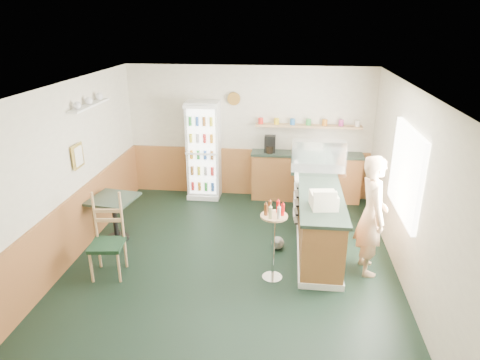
# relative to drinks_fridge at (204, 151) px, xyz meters

# --- Properties ---
(ground) EXTENTS (6.00, 6.00, 0.00)m
(ground) POSITION_rel_drinks_fridge_xyz_m (0.91, -2.74, -1.01)
(ground) COLOR black
(ground) RESTS_ON ground
(room_envelope) EXTENTS (5.04, 6.02, 2.72)m
(room_envelope) POSITION_rel_drinks_fridge_xyz_m (0.68, -2.01, 0.52)
(room_envelope) COLOR beige
(room_envelope) RESTS_ON ground
(service_counter) EXTENTS (0.68, 3.01, 1.01)m
(service_counter) POSITION_rel_drinks_fridge_xyz_m (2.26, -1.67, -0.55)
(service_counter) COLOR #AB7237
(service_counter) RESTS_ON ground
(back_counter) EXTENTS (2.24, 0.42, 1.69)m
(back_counter) POSITION_rel_drinks_fridge_xyz_m (2.09, 0.06, -0.46)
(back_counter) COLOR #AB7237
(back_counter) RESTS_ON ground
(drinks_fridge) EXTENTS (0.66, 0.55, 2.01)m
(drinks_fridge) POSITION_rel_drinks_fridge_xyz_m (0.00, 0.00, 0.00)
(drinks_fridge) COLOR silver
(drinks_fridge) RESTS_ON ground
(display_case) EXTENTS (0.94, 0.49, 0.54)m
(display_case) POSITION_rel_drinks_fridge_xyz_m (2.26, -1.04, 0.27)
(display_case) COLOR silver
(display_case) RESTS_ON service_counter
(cash_register) EXTENTS (0.41, 0.43, 0.21)m
(cash_register) POSITION_rel_drinks_fridge_xyz_m (2.26, -2.54, 0.11)
(cash_register) COLOR beige
(cash_register) RESTS_ON service_counter
(shopkeeper) EXTENTS (0.49, 0.64, 1.81)m
(shopkeeper) POSITION_rel_drinks_fridge_xyz_m (2.96, -2.53, -0.10)
(shopkeeper) COLOR tan
(shopkeeper) RESTS_ON ground
(condiment_stand) EXTENTS (0.38, 0.38, 1.19)m
(condiment_stand) POSITION_rel_drinks_fridge_xyz_m (1.56, -2.92, -0.24)
(condiment_stand) COLOR silver
(condiment_stand) RESTS_ON ground
(newspaper_rack) EXTENTS (0.09, 0.40, 0.82)m
(newspaper_rack) POSITION_rel_drinks_fridge_xyz_m (1.90, -1.42, -0.37)
(newspaper_rack) COLOR black
(newspaper_rack) RESTS_ON ground
(cafe_table) EXTENTS (0.80, 0.80, 0.77)m
(cafe_table) POSITION_rel_drinks_fridge_xyz_m (-1.14, -2.05, -0.46)
(cafe_table) COLOR black
(cafe_table) RESTS_ON ground
(cafe_chair) EXTENTS (0.51, 0.51, 1.24)m
(cafe_chair) POSITION_rel_drinks_fridge_xyz_m (-0.84, -2.99, -0.36)
(cafe_chair) COLOR black
(cafe_chair) RESTS_ON ground
(dog_doorstop) EXTENTS (0.21, 0.27, 0.26)m
(dog_doorstop) POSITION_rel_drinks_fridge_xyz_m (1.61, -2.08, -0.89)
(dog_doorstop) COLOR gray
(dog_doorstop) RESTS_ON ground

